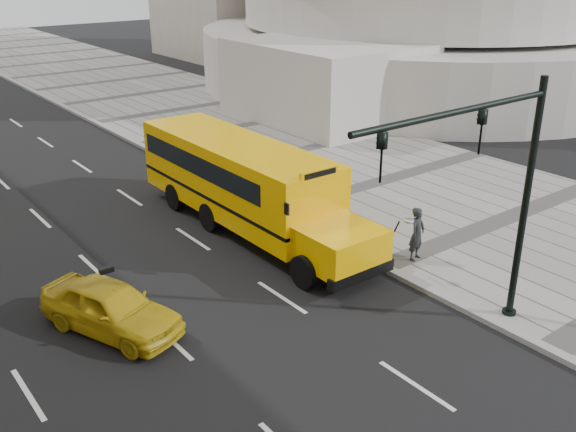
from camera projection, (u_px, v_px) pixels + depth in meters
ground at (124, 259)px, 20.29m from camera, size 140.00×140.00×0.00m
sidewalk_museum at (390, 180)px, 27.03m from camera, size 12.00×140.00×0.15m
curb_museum at (275, 213)px, 23.65m from camera, size 0.30×140.00×0.15m
school_bus at (241, 178)px, 22.12m from camera, size 2.96×11.56×3.19m
taxi_near at (111, 307)px, 16.23m from camera, size 2.93×4.26×1.35m
pedestrian at (417, 234)px, 19.65m from camera, size 0.70×0.55×1.70m
traffic_signal at (495, 184)px, 14.66m from camera, size 6.18×0.36×6.40m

